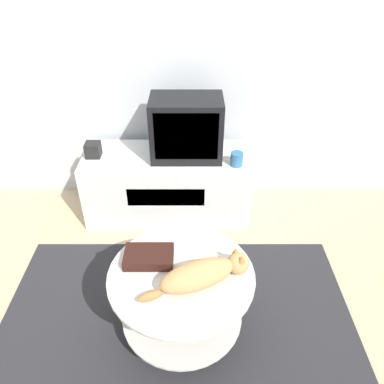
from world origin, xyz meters
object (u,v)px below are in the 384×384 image
Objects in this scene: tv at (188,128)px; dvd_box at (150,257)px; speaker at (94,150)px; cat at (204,274)px.

tv is 1.98× the size of dvd_box.
cat is at bearing -56.26° from speaker.
tv reaches higher than dvd_box.
dvd_box is at bearing 128.37° from cat.
dvd_box is (-0.19, -1.03, -0.24)m from tv.
cat is at bearing -85.50° from tv.
speaker is 1.14m from dvd_box.
tv is 4.75× the size of speaker.
speaker is at bearing 100.44° from cat.
tv is 1.20m from cat.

